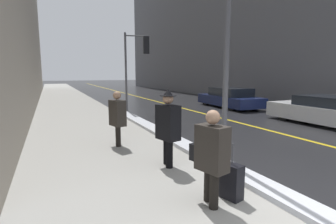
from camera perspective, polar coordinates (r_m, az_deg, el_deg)
ground_plane at (r=4.46m, az=28.87°, el=-20.29°), size 160.00×160.00×0.00m
sidewalk_slab at (r=17.42m, az=-20.16°, el=1.09°), size 4.00×80.00×0.01m
road_centre_stripe at (r=18.83m, az=-1.65°, el=2.10°), size 0.16×80.00×0.00m
snow_bank_curb at (r=9.09m, az=-1.83°, el=-4.38°), size 0.52×14.07×0.11m
building_facade_right at (r=30.12m, az=9.84°, el=22.50°), size 6.00×36.00×18.93m
lamp_post at (r=5.91m, az=12.86°, el=18.94°), size 0.28×0.28×5.34m
traffic_light_near at (r=14.15m, az=-6.55°, el=12.12°), size 1.31×0.33×4.14m
pedestrian_nearside at (r=4.14m, az=9.40°, el=-8.90°), size 0.41×0.73×1.52m
pedestrian_trailing at (r=5.76m, az=0.00°, el=-2.80°), size 0.44×0.59×1.73m
pedestrian_in_glasses at (r=7.57m, az=-10.93°, el=-0.84°), size 0.42×0.57×1.57m
parked_car_white at (r=12.22m, az=31.88°, el=0.07°), size 1.83×4.88×1.17m
parked_car_navy at (r=16.48m, az=13.26°, el=2.97°), size 2.02×4.62×1.20m
rolling_suitcase at (r=4.57m, az=13.63°, el=-14.51°), size 0.31×0.40×0.95m
fire_hydrant at (r=9.22m, az=-1.38°, el=-2.35°), size 0.20×0.20×0.70m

